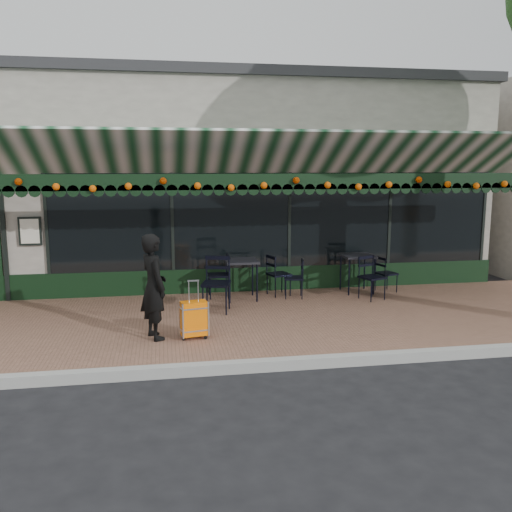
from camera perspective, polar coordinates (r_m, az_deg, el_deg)
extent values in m
plane|color=black|center=(7.55, -0.13, -11.79)|extent=(80.00, 80.00, 0.00)
cube|color=brown|center=(9.39, -2.18, -6.98)|extent=(18.00, 4.00, 0.15)
cube|color=#9E9E99|center=(7.44, -0.02, -11.48)|extent=(18.00, 0.16, 0.15)
cube|color=gray|center=(14.98, -5.29, 7.60)|extent=(12.00, 8.00, 4.50)
cube|color=black|center=(11.22, 2.52, 3.93)|extent=(9.20, 0.04, 2.00)
cube|color=silver|center=(11.23, -22.70, 2.43)|extent=(0.42, 0.04, 0.55)
cube|color=black|center=(9.53, -2.69, 7.81)|extent=(12.00, 0.03, 0.28)
cylinder|color=orange|center=(9.47, -2.64, 7.68)|extent=(11.60, 0.12, 0.12)
imported|color=black|center=(8.26, -10.72, -3.18)|extent=(0.57, 0.68, 1.60)
cube|color=orange|center=(8.28, -6.54, -6.53)|extent=(0.42, 0.29, 0.52)
cube|color=black|center=(8.36, -6.50, -8.41)|extent=(0.42, 0.29, 0.05)
cube|color=silver|center=(8.17, -6.60, -3.69)|extent=(0.18, 0.06, 0.32)
cube|color=black|center=(11.29, 10.64, 0.03)|extent=(0.63, 0.63, 0.04)
cylinder|color=black|center=(11.03, 9.77, -2.24)|extent=(0.03, 0.03, 0.74)
cylinder|color=black|center=(11.22, 12.32, -2.13)|extent=(0.03, 0.03, 0.74)
cylinder|color=black|center=(11.52, 8.89, -1.72)|extent=(0.03, 0.03, 0.74)
cylinder|color=black|center=(11.70, 11.35, -1.62)|extent=(0.03, 0.03, 0.74)
cube|color=black|center=(10.51, -1.55, -0.53)|extent=(0.63, 0.63, 0.04)
cylinder|color=black|center=(10.30, -2.78, -2.96)|extent=(0.03, 0.03, 0.74)
cylinder|color=black|center=(10.37, 0.11, -2.86)|extent=(0.03, 0.03, 0.74)
cylinder|color=black|center=(10.81, -3.12, -2.36)|extent=(0.03, 0.03, 0.74)
cylinder|color=black|center=(10.88, -0.37, -2.27)|extent=(0.03, 0.03, 0.74)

